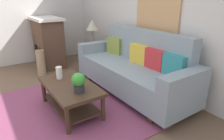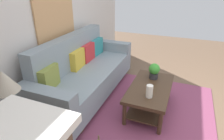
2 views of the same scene
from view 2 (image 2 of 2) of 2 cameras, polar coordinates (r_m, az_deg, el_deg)
The scene contains 14 objects.
ground_plane at distance 3.16m, azimuth 20.24°, elevation -13.69°, with size 9.54×9.54×0.00m, color brown.
wall_back at distance 3.32m, azimuth -18.11°, elevation 14.44°, with size 5.54×0.10×2.70m, color silver.
area_rug at distance 3.18m, azimuth 11.12°, elevation -12.04°, with size 2.29×1.92×0.01m, color #843D5B.
couch at distance 3.36m, azimuth -8.21°, elevation -1.05°, with size 2.34×0.84×1.08m.
throw_pillow_olive at distance 2.78m, azimuth -18.28°, elevation -2.25°, with size 0.36×0.12×0.32m, color olive.
throw_pillow_mustard at distance 3.32m, azimuth -10.35°, elevation 3.16°, with size 0.36×0.12×0.32m, color gold.
throw_pillow_crimson at distance 3.61m, azimuth -7.29°, elevation 5.23°, with size 0.36×0.12×0.32m, color red.
throw_pillow_teal at distance 3.92m, azimuth -4.69°, elevation 6.96°, with size 0.36×0.12×0.32m, color teal.
coffee_table at distance 3.05m, azimuth 11.27°, elevation -6.79°, with size 1.10×0.60×0.43m.
tabletop_vase at distance 2.69m, azimuth 11.16°, elevation -6.27°, with size 0.09×0.09×0.18m, color white.
potted_plant_tabletop at distance 3.18m, azimuth 12.51°, elevation -0.18°, with size 0.18×0.18×0.26m.
side_table at distance 2.53m, azimuth -26.00°, elevation -17.88°, with size 0.44×0.44×0.56m, color #422D1E.
table_lamp at distance 2.14m, azimuth -29.59°, elevation -3.50°, with size 0.28×0.28×0.57m.
framed_painting at distance 3.32m, azimuth -16.57°, elevation 15.72°, with size 0.96×0.03×0.89m, color tan.
Camera 2 is at (-2.52, 0.13, 1.91)m, focal length 30.51 mm.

